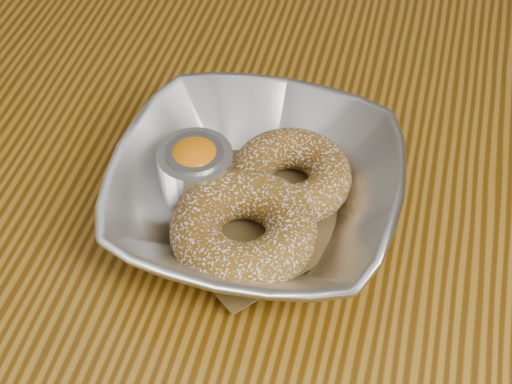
% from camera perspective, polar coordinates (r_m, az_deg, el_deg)
% --- Properties ---
extents(table, '(1.20, 0.80, 0.75)m').
position_cam_1_polar(table, '(0.72, 3.15, -6.94)').
color(table, brown).
rests_on(table, ground_plane).
extents(serving_bowl, '(0.23, 0.23, 0.06)m').
position_cam_1_polar(serving_bowl, '(0.62, 0.00, -0.12)').
color(serving_bowl, silver).
rests_on(serving_bowl, table).
extents(parchment, '(0.20, 0.20, 0.00)m').
position_cam_1_polar(parchment, '(0.63, 0.00, -1.27)').
color(parchment, brown).
rests_on(parchment, table).
extents(donut_back, '(0.11, 0.11, 0.03)m').
position_cam_1_polar(donut_back, '(0.63, 2.54, 1.17)').
color(donut_back, brown).
rests_on(donut_back, parchment).
extents(donut_front, '(0.13, 0.13, 0.04)m').
position_cam_1_polar(donut_front, '(0.59, -0.90, -2.77)').
color(donut_front, brown).
rests_on(donut_front, parchment).
extents(ramekin, '(0.06, 0.06, 0.06)m').
position_cam_1_polar(ramekin, '(0.63, -4.39, 1.53)').
color(ramekin, silver).
rests_on(ramekin, table).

